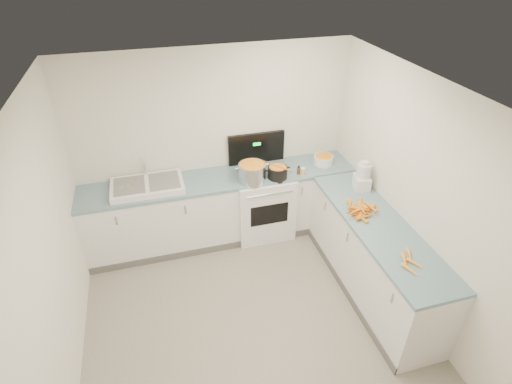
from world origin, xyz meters
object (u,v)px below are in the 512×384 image
object	(u,v)px
food_processor	(363,177)
spice_jar	(303,172)
mixing_bowl	(323,160)
stove	(262,202)
sink	(147,185)
steel_pot	(252,173)
extract_bottle	(299,171)
black_pot	(278,173)

from	to	relation	value
food_processor	spice_jar	bearing A→B (deg)	140.38
mixing_bowl	food_processor	distance (m)	0.72
stove	sink	xyz separation A→B (m)	(-1.45, 0.02, 0.50)
steel_pot	extract_bottle	xyz separation A→B (m)	(0.61, -0.02, -0.06)
sink	spice_jar	bearing A→B (deg)	-6.54
black_pot	spice_jar	xyz separation A→B (m)	(0.33, -0.03, -0.02)
black_pot	extract_bottle	bearing A→B (deg)	1.89
sink	extract_bottle	size ratio (longest dim) A/B	8.75
spice_jar	extract_bottle	bearing A→B (deg)	140.37
mixing_bowl	spice_jar	distance (m)	0.42
steel_pot	extract_bottle	bearing A→B (deg)	-1.54
spice_jar	black_pot	bearing A→B (deg)	175.13
steel_pot	mixing_bowl	distance (m)	1.04
sink	food_processor	distance (m)	2.60
mixing_bowl	extract_bottle	bearing A→B (deg)	-157.91
food_processor	steel_pot	bearing A→B (deg)	156.77
stove	spice_jar	size ratio (longest dim) A/B	15.50
sink	spice_jar	size ratio (longest dim) A/B	9.80
stove	black_pot	bearing A→B (deg)	-50.45
mixing_bowl	steel_pot	bearing A→B (deg)	-171.56
black_pot	food_processor	distance (m)	1.04
black_pot	spice_jar	world-z (taller)	black_pot
mixing_bowl	black_pot	bearing A→B (deg)	-165.76
sink	mixing_bowl	size ratio (longest dim) A/B	3.34
stove	mixing_bowl	size ratio (longest dim) A/B	5.29
food_processor	mixing_bowl	bearing A→B (deg)	106.47
black_pot	mixing_bowl	distance (m)	0.73
spice_jar	food_processor	size ratio (longest dim) A/B	0.24
sink	steel_pot	xyz separation A→B (m)	(1.27, -0.17, 0.07)
extract_bottle	food_processor	distance (m)	0.81
mixing_bowl	stove	bearing A→B (deg)	-179.90
mixing_bowl	extract_bottle	world-z (taller)	mixing_bowl
black_pot	steel_pot	bearing A→B (deg)	175.43
steel_pot	food_processor	xyz separation A→B (m)	(1.23, -0.53, 0.05)
stove	extract_bottle	world-z (taller)	stove
stove	black_pot	xyz separation A→B (m)	(0.15, -0.18, 0.53)
stove	mixing_bowl	xyz separation A→B (m)	(0.85, 0.00, 0.53)
extract_bottle	spice_jar	distance (m)	0.06
steel_pot	extract_bottle	distance (m)	0.61
black_pot	spice_jar	size ratio (longest dim) A/B	2.80
spice_jar	food_processor	xyz separation A→B (m)	(0.57, -0.47, 0.11)
sink	black_pot	world-z (taller)	sink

